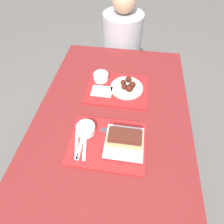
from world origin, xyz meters
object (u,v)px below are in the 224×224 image
(tray_far, at_px, (117,89))
(bowl_coleslaw_far, at_px, (101,76))
(wings_plate_far, at_px, (127,86))
(tray_near, at_px, (107,142))
(bowl_coleslaw_near, at_px, (86,129))
(person_seated_across, at_px, (122,38))
(brisket_sandwich_plate, at_px, (124,140))

(tray_far, height_order, bowl_coleslaw_far, bowl_coleslaw_far)
(wings_plate_far, bearing_deg, bowl_coleslaw_far, 161.87)
(tray_near, relative_size, bowl_coleslaw_near, 3.94)
(tray_near, relative_size, wings_plate_far, 1.85)
(bowl_coleslaw_near, distance_m, bowl_coleslaw_far, 0.45)
(tray_far, relative_size, wings_plate_far, 1.85)
(tray_near, height_order, person_seated_across, person_seated_across)
(tray_far, bearing_deg, person_seated_across, 92.96)
(tray_near, distance_m, tray_far, 0.42)
(tray_near, relative_size, brisket_sandwich_plate, 2.01)
(bowl_coleslaw_near, relative_size, bowl_coleslaw_far, 1.00)
(bowl_coleslaw_far, height_order, person_seated_across, person_seated_across)
(tray_near, height_order, bowl_coleslaw_far, bowl_coleslaw_far)
(tray_near, relative_size, bowl_coleslaw_far, 3.94)
(wings_plate_far, relative_size, person_seated_across, 0.31)
(brisket_sandwich_plate, relative_size, person_seated_across, 0.28)
(tray_far, xyz_separation_m, wings_plate_far, (0.07, 0.02, 0.02))
(tray_far, height_order, brisket_sandwich_plate, brisket_sandwich_plate)
(brisket_sandwich_plate, bearing_deg, bowl_coleslaw_near, 167.85)
(tray_far, distance_m, bowl_coleslaw_near, 0.39)
(tray_near, bearing_deg, bowl_coleslaw_far, 103.83)
(tray_near, distance_m, bowl_coleslaw_near, 0.14)
(tray_near, xyz_separation_m, wings_plate_far, (0.07, 0.43, 0.02))
(tray_far, xyz_separation_m, person_seated_across, (-0.04, 0.73, -0.03))
(tray_near, relative_size, person_seated_across, 0.57)
(tray_far, xyz_separation_m, brisket_sandwich_plate, (0.09, -0.41, 0.04))
(tray_far, height_order, person_seated_across, person_seated_across)
(bowl_coleslaw_near, relative_size, brisket_sandwich_plate, 0.51)
(brisket_sandwich_plate, bearing_deg, bowl_coleslaw_far, 113.72)
(tray_near, distance_m, bowl_coleslaw_far, 0.51)
(tray_far, xyz_separation_m, bowl_coleslaw_far, (-0.13, 0.08, 0.03))
(tray_near, height_order, brisket_sandwich_plate, brisket_sandwich_plate)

